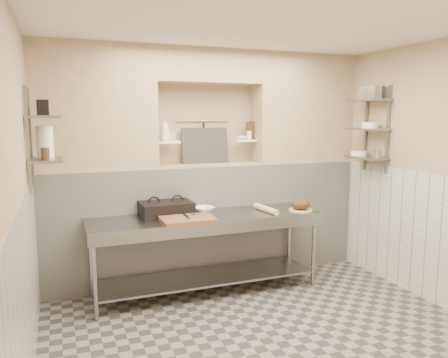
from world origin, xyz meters
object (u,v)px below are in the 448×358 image
mixing_bowl (204,209)px  rolling_pin (266,209)px  panini_press (166,209)px  jug_left (45,142)px  bread_loaf (301,204)px  bowl_alcove (242,138)px  bottle_soap (165,130)px  prep_table (206,238)px  cutting_board (188,220)px

mixing_bowl → rolling_pin: 0.73m
panini_press → jug_left: jug_left is taller
bread_loaf → bowl_alcove: (-0.47, 0.68, 0.75)m
rolling_pin → bottle_soap: 1.51m
prep_table → bowl_alcove: 1.39m
mixing_bowl → bread_loaf: bearing=-18.5°
bread_loaf → mixing_bowl: bearing=161.5°
bottle_soap → cutting_board: bearing=-87.0°
mixing_bowl → jug_left: bearing=-169.8°
bread_loaf → bowl_alcove: size_ratio=1.47×
bread_loaf → jug_left: 2.87m
prep_table → rolling_pin: (0.72, -0.05, 0.29)m
bread_loaf → jug_left: jug_left is taller
prep_table → jug_left: bearing=-177.2°
panini_press → bread_loaf: (1.54, -0.32, 0.00)m
rolling_pin → bottle_soap: (-1.04, 0.61, 0.91)m
cutting_board → jug_left: jug_left is taller
cutting_board → jug_left: 1.60m
panini_press → bottle_soap: (0.10, 0.38, 0.86)m
bowl_alcove → bottle_soap: bearing=178.8°
cutting_board → bread_loaf: size_ratio=2.51×
prep_table → bottle_soap: (-0.32, 0.56, 1.20)m
bottle_soap → bowl_alcove: size_ratio=1.74×
cutting_board → mixing_bowl: mixing_bowl is taller
panini_press → rolling_pin: bearing=-13.1°
prep_table → panini_press: (-0.42, 0.18, 0.34)m
prep_table → bowl_alcove: bearing=39.4°
cutting_board → bowl_alcove: size_ratio=3.69×
panini_press → bowl_alcove: 1.36m
prep_table → panini_press: size_ratio=4.47×
prep_table → bowl_alcove: (0.66, 0.54, 1.09)m
prep_table → panini_press: panini_press is taller
bowl_alcove → jug_left: 2.37m
rolling_pin → bowl_alcove: 1.00m
prep_table → rolling_pin: rolling_pin is taller
bread_loaf → bowl_alcove: bearing=124.5°
prep_table → bread_loaf: bread_loaf is taller
jug_left → cutting_board: bearing=-5.7°
panini_press → prep_table: bearing=-25.1°
cutting_board → mixing_bowl: 0.54m
panini_press → jug_left: 1.47m
cutting_board → bottle_soap: bottle_soap is taller
prep_table → mixing_bowl: mixing_bowl is taller
panini_press → rolling_pin: (1.13, -0.23, -0.04)m
rolling_pin → jug_left: jug_left is taller
bottle_soap → prep_table: bearing=-60.4°
mixing_bowl → jug_left: 1.89m
panini_press → bowl_alcove: bowl_alcove is taller
panini_press → rolling_pin: 1.16m
bread_loaf → jug_left: bearing=178.7°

